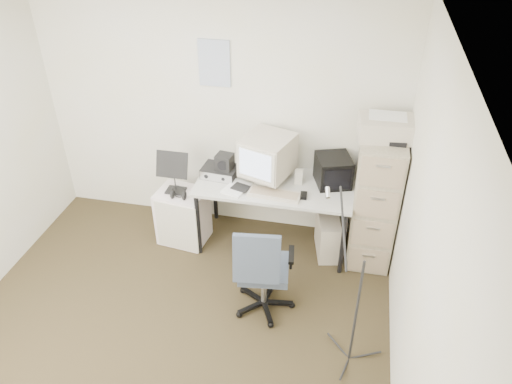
% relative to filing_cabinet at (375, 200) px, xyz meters
% --- Properties ---
extents(floor, '(3.60, 3.60, 0.01)m').
position_rel_filing_cabinet_xyz_m(floor, '(-1.58, -1.48, -0.66)').
color(floor, '#362E1A').
rests_on(floor, ground).
extents(ceiling, '(3.60, 3.60, 0.01)m').
position_rel_filing_cabinet_xyz_m(ceiling, '(-1.58, -1.48, 1.85)').
color(ceiling, white).
rests_on(ceiling, ground).
extents(wall_back, '(3.60, 0.02, 2.50)m').
position_rel_filing_cabinet_xyz_m(wall_back, '(-1.58, 0.32, 0.60)').
color(wall_back, silver).
rests_on(wall_back, ground).
extents(wall_right, '(0.02, 3.60, 2.50)m').
position_rel_filing_cabinet_xyz_m(wall_right, '(0.22, -1.48, 0.60)').
color(wall_right, silver).
rests_on(wall_right, ground).
extents(wall_calendar, '(0.30, 0.02, 0.44)m').
position_rel_filing_cabinet_xyz_m(wall_calendar, '(-1.60, 0.31, 1.10)').
color(wall_calendar, white).
rests_on(wall_calendar, wall_back).
extents(filing_cabinet, '(0.40, 0.60, 1.30)m').
position_rel_filing_cabinet_xyz_m(filing_cabinet, '(0.00, 0.00, 0.00)').
color(filing_cabinet, '#B9AC92').
rests_on(filing_cabinet, floor).
extents(printer, '(0.50, 0.37, 0.18)m').
position_rel_filing_cabinet_xyz_m(printer, '(0.00, 0.03, 0.74)').
color(printer, beige).
rests_on(printer, filing_cabinet).
extents(desk, '(1.50, 0.70, 0.73)m').
position_rel_filing_cabinet_xyz_m(desk, '(-0.95, -0.03, -0.29)').
color(desk, beige).
rests_on(desk, floor).
extents(crt_monitor, '(0.54, 0.55, 0.46)m').
position_rel_filing_cabinet_xyz_m(crt_monitor, '(-1.03, 0.02, 0.31)').
color(crt_monitor, beige).
rests_on(crt_monitor, desk).
extents(crt_tv, '(0.40, 0.41, 0.28)m').
position_rel_filing_cabinet_xyz_m(crt_tv, '(-0.42, 0.10, 0.22)').
color(crt_tv, black).
rests_on(crt_tv, desk).
extents(desk_speaker, '(0.08, 0.08, 0.14)m').
position_rel_filing_cabinet_xyz_m(desk_speaker, '(-0.73, 0.03, 0.15)').
color(desk_speaker, beige).
rests_on(desk_speaker, desk).
extents(keyboard, '(0.49, 0.21, 0.03)m').
position_rel_filing_cabinet_xyz_m(keyboard, '(-0.92, -0.23, 0.09)').
color(keyboard, beige).
rests_on(keyboard, desk).
extents(mouse, '(0.07, 0.11, 0.03)m').
position_rel_filing_cabinet_xyz_m(mouse, '(-0.65, -0.20, 0.10)').
color(mouse, black).
rests_on(mouse, desk).
extents(radio_receiver, '(0.36, 0.27, 0.10)m').
position_rel_filing_cabinet_xyz_m(radio_receiver, '(-1.50, 0.00, 0.13)').
color(radio_receiver, black).
rests_on(radio_receiver, desk).
extents(radio_speaker, '(0.17, 0.16, 0.15)m').
position_rel_filing_cabinet_xyz_m(radio_speaker, '(-1.45, -0.01, 0.25)').
color(radio_speaker, black).
rests_on(radio_speaker, radio_receiver).
extents(papers, '(0.27, 0.31, 0.02)m').
position_rel_filing_cabinet_xyz_m(papers, '(-1.29, -0.20, 0.09)').
color(papers, white).
rests_on(papers, desk).
extents(pc_tower, '(0.29, 0.48, 0.42)m').
position_rel_filing_cabinet_xyz_m(pc_tower, '(-0.40, -0.04, -0.44)').
color(pc_tower, beige).
rests_on(pc_tower, floor).
extents(office_chair, '(0.60, 0.60, 0.93)m').
position_rel_filing_cabinet_xyz_m(office_chair, '(-0.88, -0.91, -0.19)').
color(office_chair, '#3C4652').
rests_on(office_chair, floor).
extents(side_cart, '(0.51, 0.43, 0.58)m').
position_rel_filing_cabinet_xyz_m(side_cart, '(-1.87, -0.15, -0.36)').
color(side_cart, white).
rests_on(side_cart, floor).
extents(music_stand, '(0.32, 0.19, 0.46)m').
position_rel_filing_cabinet_xyz_m(music_stand, '(-1.92, -0.14, 0.16)').
color(music_stand, black).
rests_on(music_stand, side_cart).
extents(headphones, '(0.19, 0.19, 0.03)m').
position_rel_filing_cabinet_xyz_m(headphones, '(-1.85, -0.25, -0.02)').
color(headphones, black).
rests_on(headphones, side_cart).
extents(mic_stand, '(0.02, 0.02, 1.34)m').
position_rel_filing_cabinet_xyz_m(mic_stand, '(-0.10, -1.32, 0.02)').
color(mic_stand, black).
rests_on(mic_stand, floor).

